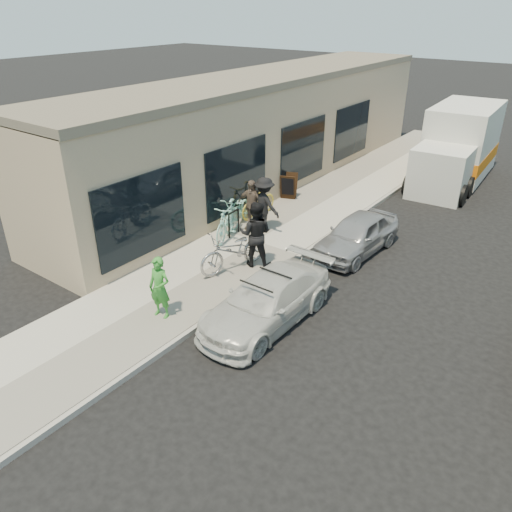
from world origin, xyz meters
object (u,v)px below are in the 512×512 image
Objects in this scene: tandem_bike at (234,251)px; bystander_b at (251,205)px; sedan_silver at (357,234)px; moving_truck at (458,149)px; man_standing at (255,234)px; cruiser_bike_c at (258,202)px; woman_rider at (160,288)px; bystander_a at (264,204)px; sedan_white at (267,301)px; cruiser_bike_a at (228,220)px; bike_rack at (234,220)px; cruiser_bike_b at (237,211)px; sandwich_board at (289,186)px.

tandem_bike is 2.73m from bystander_b.
sedan_silver is 0.55× the size of moving_truck.
moving_truck is 3.33× the size of man_standing.
moving_truck is 3.67× the size of cruiser_bike_c.
bystander_a is (-0.94, 5.32, 0.12)m from woman_rider.
sedan_white is 2.60× the size of woman_rider.
bystander_b is (0.16, 0.95, 0.24)m from cruiser_bike_a.
sedan_white is 4.97m from bystander_b.
bike_rack is 0.41× the size of cruiser_bike_b.
moving_truck reaches higher than bystander_b.
woman_rider reaches higher than sandwich_board.
man_standing is at bearing -45.90° from cruiser_bike_a.
bike_rack is 0.70m from cruiser_bike_b.
moving_truck is at bearing 91.86° from sedan_silver.
woman_rider reaches higher than cruiser_bike_c.
man_standing is (2.12, -4.86, 0.45)m from sandwich_board.
sedan_white is at bearing 107.25° from man_standing.
woman_rider reaches higher than bike_rack.
cruiser_bike_c is 1.13m from bystander_b.
bystander_a is (0.53, 0.87, 0.38)m from bike_rack.
woman_rider reaches higher than sedan_white.
sedan_white is at bearing -58.11° from bystander_b.
sedan_silver is at bearing 72.33° from tandem_bike.
bike_rack is at bearing -59.72° from man_standing.
sandwich_board is at bearing 91.45° from bystander_b.
sedan_silver is at bearing 22.98° from bike_rack.
sedan_white reaches higher than bike_rack.
sandwich_board is 5.71m from tandem_bike.
bystander_a is at bearing -92.44° from sandwich_board.
sandwich_board is at bearing 96.41° from bike_rack.
tandem_bike is 2.91m from cruiser_bike_b.
tandem_bike is (1.40, -1.72, 0.07)m from bike_rack.
moving_truck is at bearing 52.55° from cruiser_bike_a.
sedan_white is 1.16× the size of sedan_silver.
sedan_silver is 1.70× the size of cruiser_bike_b.
sedan_silver is at bearing 61.75° from woman_rider.
sandwich_board is 3.07m from bystander_b.
bike_rack is at bearing -104.44° from sandwich_board.
sandwich_board is 0.53× the size of bystander_a.
tandem_bike is 2.75m from woman_rider.
tandem_bike is (-2.02, 1.30, 0.15)m from sedan_white.
man_standing is 1.10× the size of cruiser_bike_c.
man_standing is (-1.93, -11.11, -0.24)m from moving_truck.
bystander_b reaches higher than tandem_bike.
cruiser_bike_a is (-1.48, 4.21, -0.17)m from woman_rider.
woman_rider reaches higher than cruiser_bike_b.
bike_rack is at bearing 98.44° from woman_rider.
bystander_a is at bearing 127.85° from sedan_white.
sedan_silver is at bearing 90.90° from sedan_white.
bystander_a reaches higher than cruiser_bike_a.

